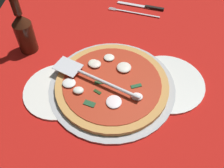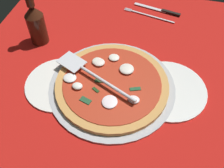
% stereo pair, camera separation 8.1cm
% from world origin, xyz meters
% --- Properties ---
extents(ground_plane, '(1.04, 1.04, 0.01)m').
position_xyz_m(ground_plane, '(0.00, 0.00, -0.00)').
color(ground_plane, '#B51713').
extents(checker_pattern, '(1.04, 1.04, 0.00)m').
position_xyz_m(checker_pattern, '(-0.00, 0.00, 0.00)').
color(checker_pattern, silver).
rests_on(checker_pattern, ground_plane).
extents(pizza_pan, '(0.40, 0.40, 0.01)m').
position_xyz_m(pizza_pan, '(0.01, 0.05, 0.01)').
color(pizza_pan, '#AFB2B6').
rests_on(pizza_pan, ground_plane).
extents(dinner_plate_left, '(0.24, 0.24, 0.01)m').
position_xyz_m(dinner_plate_left, '(-0.16, 0.02, 0.01)').
color(dinner_plate_left, silver).
rests_on(dinner_plate_left, ground_plane).
extents(dinner_plate_right, '(0.22, 0.22, 0.01)m').
position_xyz_m(dinner_plate_right, '(0.18, 0.08, 0.01)').
color(dinner_plate_right, white).
rests_on(dinner_plate_right, ground_plane).
extents(pizza, '(0.35, 0.35, 0.03)m').
position_xyz_m(pizza, '(0.01, 0.05, 0.02)').
color(pizza, tan).
rests_on(pizza, pizza_pan).
extents(pizza_server, '(0.28, 0.15, 0.01)m').
position_xyz_m(pizza_server, '(0.08, 0.05, 0.05)').
color(pizza_server, silver).
rests_on(pizza_server, pizza).
extents(place_setting_near, '(0.23, 0.15, 0.01)m').
position_xyz_m(place_setting_near, '(-0.06, -0.37, 0.00)').
color(place_setting_near, white).
rests_on(place_setting_near, ground_plane).
extents(beer_bottle, '(0.06, 0.06, 0.24)m').
position_xyz_m(beer_bottle, '(0.32, -0.10, 0.09)').
color(beer_bottle, '#3A1B0F').
rests_on(beer_bottle, ground_plane).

